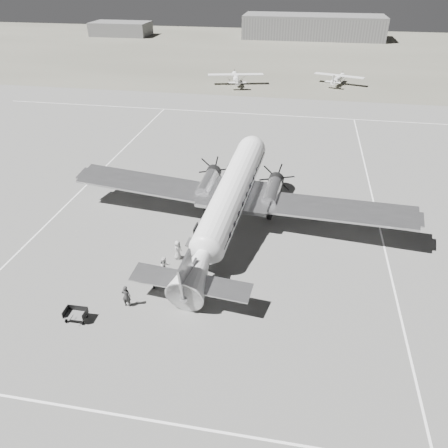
{
  "coord_description": "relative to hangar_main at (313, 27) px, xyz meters",
  "views": [
    {
      "loc": [
        4.12,
        -27.33,
        20.75
      ],
      "look_at": [
        -1.34,
        2.76,
        2.2
      ],
      "focal_mm": 35.0,
      "sensor_mm": 36.0,
      "label": 1
    }
  ],
  "objects": [
    {
      "name": "light_plane_right",
      "position": [
        5.37,
        -58.46,
        -2.3
      ],
      "size": [
        11.54,
        10.37,
        1.99
      ],
      "primitive_type": null,
      "rotation": [
        0.0,
        0.0,
        -0.31
      ],
      "color": "silver",
      "rests_on": "ground"
    },
    {
      "name": "dc3_airliner",
      "position": [
        -6.34,
        -115.24,
        -0.29
      ],
      "size": [
        33.83,
        25.29,
        6.02
      ],
      "primitive_type": null,
      "rotation": [
        0.0,
        0.0,
        -0.11
      ],
      "color": "silver",
      "rests_on": "ground"
    },
    {
      "name": "baggage_cart_far",
      "position": [
        -14.53,
        -127.68,
        -2.87
      ],
      "size": [
        1.55,
        1.11,
        0.87
      ],
      "primitive_type": null,
      "rotation": [
        0.0,
        0.0,
        0.02
      ],
      "color": "#5C5C5C",
      "rests_on": "ground"
    },
    {
      "name": "grass_infield",
      "position": [
        -5.0,
        -25.0,
        -3.3
      ],
      "size": [
        260.0,
        90.0,
        0.01
      ],
      "primitive_type": "cube",
      "color": "#696758",
      "rests_on": "ground"
    },
    {
      "name": "ramp_agent",
      "position": [
        -9.98,
        -122.17,
        -2.37
      ],
      "size": [
        1.07,
        1.14,
        1.86
      ],
      "primitive_type": "imported",
      "rotation": [
        0.0,
        0.0,
        1.04
      ],
      "color": "silver",
      "rests_on": "ground"
    },
    {
      "name": "hangar_main",
      "position": [
        0.0,
        0.0,
        0.0
      ],
      "size": [
        42.0,
        14.0,
        6.6
      ],
      "color": "slate",
      "rests_on": "ground"
    },
    {
      "name": "taxi_line_left",
      "position": [
        -23.0,
        -110.0,
        -3.29
      ],
      "size": [
        0.15,
        60.0,
        0.01
      ],
      "primitive_type": "cube",
      "color": "white",
      "rests_on": "ground"
    },
    {
      "name": "ground",
      "position": [
        -5.0,
        -120.0,
        -3.3
      ],
      "size": [
        260.0,
        260.0,
        0.0
      ],
      "primitive_type": "plane",
      "color": "slate",
      "rests_on": "ground"
    },
    {
      "name": "baggage_cart_near",
      "position": [
        -10.07,
        -123.01,
        -2.84
      ],
      "size": [
        1.98,
        1.79,
        0.92
      ],
      "primitive_type": null,
      "rotation": [
        0.0,
        0.0,
        0.51
      ],
      "color": "#5C5C5C",
      "rests_on": "ground"
    },
    {
      "name": "taxi_line_near",
      "position": [
        -5.0,
        -134.0,
        -3.29
      ],
      "size": [
        60.0,
        0.15,
        0.01
      ],
      "primitive_type": "cube",
      "color": "white",
      "rests_on": "ground"
    },
    {
      "name": "light_plane_left",
      "position": [
        -14.03,
        -62.12,
        -2.18
      ],
      "size": [
        12.47,
        10.96,
        2.23
      ],
      "primitive_type": null,
      "rotation": [
        0.0,
        0.0,
        0.23
      ],
      "color": "silver",
      "rests_on": "ground"
    },
    {
      "name": "ground_crew",
      "position": [
        -11.67,
        -125.74,
        -2.43
      ],
      "size": [
        0.64,
        0.43,
        1.73
      ],
      "primitive_type": "imported",
      "rotation": [
        0.0,
        0.0,
        3.17
      ],
      "color": "#2A2A2A",
      "rests_on": "ground"
    },
    {
      "name": "taxi_line_horizon",
      "position": [
        -5.0,
        -80.0,
        -3.29
      ],
      "size": [
        90.0,
        0.15,
        0.01
      ],
      "primitive_type": "cube",
      "color": "white",
      "rests_on": "ground"
    },
    {
      "name": "taxi_line_right",
      "position": [
        7.0,
        -120.0,
        -3.29
      ],
      "size": [
        0.15,
        80.0,
        0.01
      ],
      "primitive_type": "cube",
      "color": "white",
      "rests_on": "ground"
    },
    {
      "name": "shed_secondary",
      "position": [
        -60.0,
        -5.0,
        -1.3
      ],
      "size": [
        18.0,
        10.0,
        4.0
      ],
      "primitive_type": "cube",
      "color": "#5C5C5C",
      "rests_on": "ground"
    },
    {
      "name": "passenger",
      "position": [
        -9.69,
        -119.62,
        -2.47
      ],
      "size": [
        0.75,
        0.93,
        1.66
      ],
      "primitive_type": "imported",
      "rotation": [
        0.0,
        0.0,
        1.25
      ],
      "color": "#A8A9A6",
      "rests_on": "ground"
    }
  ]
}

